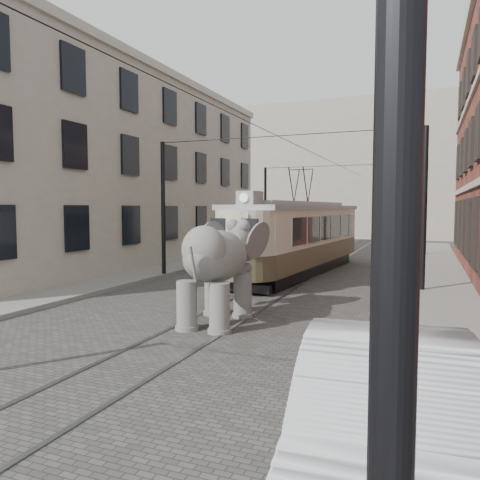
% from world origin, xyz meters
% --- Properties ---
extents(ground, '(120.00, 120.00, 0.00)m').
position_xyz_m(ground, '(0.00, 0.00, 0.00)').
color(ground, '#474441').
extents(tram_rails, '(1.54, 80.00, 0.02)m').
position_xyz_m(tram_rails, '(0.00, 0.00, 0.01)').
color(tram_rails, slate).
rests_on(tram_rails, ground).
extents(sidewalk_right, '(2.00, 60.00, 0.15)m').
position_xyz_m(sidewalk_right, '(6.00, 0.00, 0.07)').
color(sidewalk_right, slate).
rests_on(sidewalk_right, ground).
extents(sidewalk_left, '(2.00, 60.00, 0.15)m').
position_xyz_m(sidewalk_left, '(-6.50, 0.00, 0.07)').
color(sidewalk_left, slate).
rests_on(sidewalk_left, ground).
extents(stucco_building, '(7.00, 24.00, 10.00)m').
position_xyz_m(stucco_building, '(-11.00, 10.00, 5.00)').
color(stucco_building, gray).
rests_on(stucco_building, ground).
extents(distant_block, '(28.00, 10.00, 14.00)m').
position_xyz_m(distant_block, '(0.00, 40.00, 7.00)').
color(distant_block, gray).
rests_on(distant_block, ground).
extents(catenary, '(11.00, 30.20, 6.00)m').
position_xyz_m(catenary, '(-0.20, 5.00, 3.00)').
color(catenary, black).
rests_on(catenary, ground).
extents(tram, '(3.62, 12.62, 4.94)m').
position_xyz_m(tram, '(-0.23, 9.48, 2.47)').
color(tram, beige).
rests_on(tram, ground).
extents(elephant, '(2.72, 4.67, 2.79)m').
position_xyz_m(elephant, '(0.11, -0.70, 1.39)').
color(elephant, slate).
rests_on(elephant, ground).
extents(parked_car, '(2.38, 5.38, 1.72)m').
position_xyz_m(parked_car, '(5.00, -7.02, 0.86)').
color(parked_car, '#B7B7BC').
rests_on(parked_car, ground).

